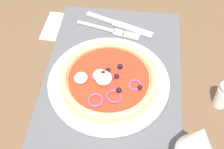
{
  "coord_description": "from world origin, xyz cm",
  "views": [
    {
      "loc": [
        47.93,
        5.32,
        62.08
      ],
      "look_at": [
        0.51,
        0.0,
        2.65
      ],
      "focal_mm": 52.2,
      "sensor_mm": 36.0,
      "label": 1
    }
  ],
  "objects_px": {
    "plate": "(109,83)",
    "napkin": "(63,27)",
    "wine_glass": "(198,142)",
    "pizza": "(108,78)",
    "fork": "(111,31)",
    "pepper_shaker": "(223,95)",
    "knife": "(120,24)"
  },
  "relations": [
    {
      "from": "plate",
      "to": "pizza",
      "type": "distance_m",
      "value": 0.02
    },
    {
      "from": "napkin",
      "to": "pizza",
      "type": "bearing_deg",
      "value": 39.06
    },
    {
      "from": "napkin",
      "to": "pepper_shaker",
      "type": "xyz_separation_m",
      "value": [
        0.21,
        0.41,
        0.03
      ]
    },
    {
      "from": "wine_glass",
      "to": "pizza",
      "type": "bearing_deg",
      "value": -135.02
    },
    {
      "from": "wine_glass",
      "to": "napkin",
      "type": "distance_m",
      "value": 0.5
    },
    {
      "from": "pizza",
      "to": "napkin",
      "type": "height_order",
      "value": "pizza"
    },
    {
      "from": "plate",
      "to": "napkin",
      "type": "relative_size",
      "value": 2.55
    },
    {
      "from": "pizza",
      "to": "fork",
      "type": "distance_m",
      "value": 0.18
    },
    {
      "from": "pizza",
      "to": "napkin",
      "type": "bearing_deg",
      "value": -140.94
    },
    {
      "from": "knife",
      "to": "wine_glass",
      "type": "relative_size",
      "value": 1.3
    },
    {
      "from": "napkin",
      "to": "knife",
      "type": "bearing_deg",
      "value": 97.97
    },
    {
      "from": "plate",
      "to": "pizza",
      "type": "bearing_deg",
      "value": -36.68
    },
    {
      "from": "pizza",
      "to": "plate",
      "type": "bearing_deg",
      "value": 143.32
    },
    {
      "from": "fork",
      "to": "pepper_shaker",
      "type": "xyz_separation_m",
      "value": [
        0.2,
        0.27,
        0.03
      ]
    },
    {
      "from": "wine_glass",
      "to": "fork",
      "type": "bearing_deg",
      "value": -151.74
    },
    {
      "from": "pizza",
      "to": "wine_glass",
      "type": "height_order",
      "value": "wine_glass"
    },
    {
      "from": "knife",
      "to": "napkin",
      "type": "height_order",
      "value": "knife"
    },
    {
      "from": "pizza",
      "to": "pepper_shaker",
      "type": "relative_size",
      "value": 3.46
    },
    {
      "from": "pizza",
      "to": "knife",
      "type": "distance_m",
      "value": 0.21
    },
    {
      "from": "fork",
      "to": "napkin",
      "type": "height_order",
      "value": "fork"
    },
    {
      "from": "wine_glass",
      "to": "pepper_shaker",
      "type": "relative_size",
      "value": 2.22
    },
    {
      "from": "pepper_shaker",
      "to": "wine_glass",
      "type": "bearing_deg",
      "value": -25.75
    },
    {
      "from": "knife",
      "to": "pizza",
      "type": "bearing_deg",
      "value": -71.81
    },
    {
      "from": "pizza",
      "to": "knife",
      "type": "height_order",
      "value": "pizza"
    },
    {
      "from": "plate",
      "to": "fork",
      "type": "bearing_deg",
      "value": -175.58
    },
    {
      "from": "fork",
      "to": "wine_glass",
      "type": "xyz_separation_m",
      "value": [
        0.36,
        0.19,
        0.09
      ]
    },
    {
      "from": "plate",
      "to": "pizza",
      "type": "height_order",
      "value": "pizza"
    },
    {
      "from": "plate",
      "to": "napkin",
      "type": "xyz_separation_m",
      "value": [
        -0.18,
        -0.15,
        -0.01
      ]
    },
    {
      "from": "plate",
      "to": "wine_glass",
      "type": "bearing_deg",
      "value": 44.82
    },
    {
      "from": "pizza",
      "to": "fork",
      "type": "height_order",
      "value": "pizza"
    },
    {
      "from": "pizza",
      "to": "wine_glass",
      "type": "distance_m",
      "value": 0.27
    },
    {
      "from": "plate",
      "to": "napkin",
      "type": "height_order",
      "value": "plate"
    }
  ]
}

